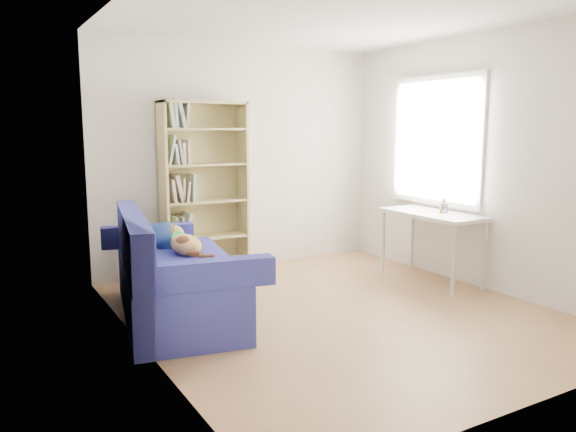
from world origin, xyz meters
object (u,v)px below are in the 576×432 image
object	(u,v)px
sofa	(172,277)
desk	(432,220)
bookshelf	(205,196)
pen_cup	(444,207)

from	to	relation	value
sofa	desk	bearing A→B (deg)	4.79
bookshelf	pen_cup	xyz separation A→B (m)	(2.08, -1.56, -0.07)
desk	pen_cup	bearing A→B (deg)	-42.99
bookshelf	desk	size ratio (longest dim) A/B	1.65
pen_cup	bookshelf	bearing A→B (deg)	143.10
sofa	desk	size ratio (longest dim) A/B	1.76
bookshelf	desk	bearing A→B (deg)	-36.61
sofa	bookshelf	distance (m)	1.53
sofa	pen_cup	size ratio (longest dim) A/B	12.02
bookshelf	pen_cup	bearing A→B (deg)	-36.90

